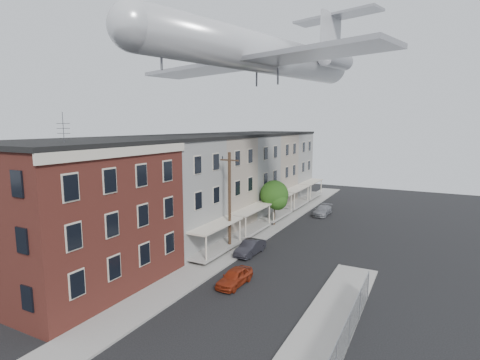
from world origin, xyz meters
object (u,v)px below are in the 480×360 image
object	(u,v)px
car_far	(323,211)
car_mid	(250,248)
car_near	(235,277)
utility_pole	(230,201)
airplane	(264,54)
street_tree	(275,196)

from	to	relation	value
car_far	car_mid	bearing A→B (deg)	-94.41
car_near	car_far	distance (m)	23.55
utility_pole	airplane	xyz separation A→B (m)	(0.72, 5.73, 13.47)
street_tree	airplane	xyz separation A→B (m)	(0.39, -4.19, 14.69)
car_far	airplane	world-z (taller)	airplane
car_mid	airplane	world-z (taller)	airplane
street_tree	car_far	bearing A→B (deg)	65.10
street_tree	car_near	world-z (taller)	street_tree
car_far	airplane	bearing A→B (deg)	-103.25
car_near	airplane	bearing A→B (deg)	106.84
car_far	airplane	distance (m)	21.30
car_near	street_tree	bearing A→B (deg)	104.49
utility_pole	car_mid	distance (m)	4.51
street_tree	car_mid	world-z (taller)	street_tree
car_near	car_far	world-z (taller)	car_near
airplane	car_mid	bearing A→B (deg)	-77.16
car_near	car_far	xyz separation A→B (m)	(-0.00, 23.55, -0.00)
car_near	airplane	xyz separation A→B (m)	(-3.08, 11.88, 17.54)
car_far	street_tree	bearing A→B (deg)	-113.37
utility_pole	airplane	size ratio (longest dim) A/B	0.29
car_mid	utility_pole	bearing A→B (deg)	-174.94
utility_pole	airplane	world-z (taller)	airplane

